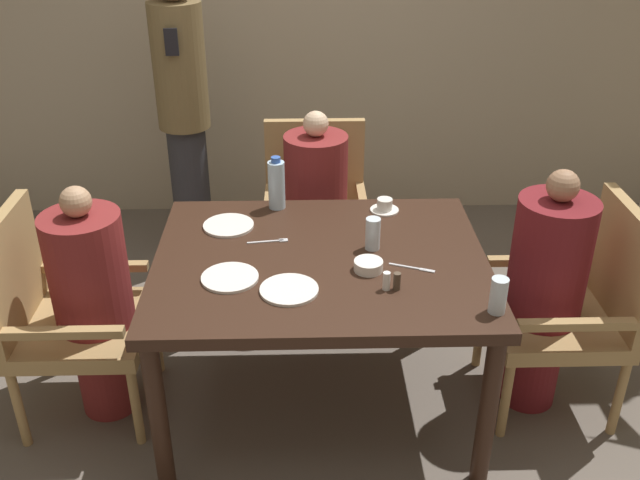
% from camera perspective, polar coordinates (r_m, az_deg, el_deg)
% --- Properties ---
extents(ground_plane, '(16.00, 16.00, 0.00)m').
position_cam_1_polar(ground_plane, '(3.31, 0.03, -12.67)').
color(ground_plane, '#60564C').
extents(dining_table, '(1.34, 1.08, 0.75)m').
position_cam_1_polar(dining_table, '(2.92, 0.03, -2.82)').
color(dining_table, '#331E14').
rests_on(dining_table, ground_plane).
extents(chair_left_side, '(0.54, 0.54, 0.94)m').
position_cam_1_polar(chair_left_side, '(3.17, -20.11, -5.34)').
color(chair_left_side, '#A88451').
rests_on(chair_left_side, ground_plane).
extents(diner_in_left_chair, '(0.32, 0.32, 1.07)m').
position_cam_1_polar(diner_in_left_chair, '(3.10, -17.65, -4.73)').
color(diner_in_left_chair, maroon).
rests_on(diner_in_left_chair, ground_plane).
extents(chair_far_side, '(0.54, 0.54, 0.94)m').
position_cam_1_polar(chair_far_side, '(3.83, -0.37, 2.64)').
color(chair_far_side, '#A88451').
rests_on(chair_far_side, ground_plane).
extents(diner_in_far_chair, '(0.32, 0.32, 1.09)m').
position_cam_1_polar(diner_in_far_chair, '(3.67, -0.32, 2.38)').
color(diner_in_far_chair, maroon).
rests_on(diner_in_far_chair, ground_plane).
extents(chair_right_side, '(0.54, 0.54, 0.94)m').
position_cam_1_polar(chair_right_side, '(3.21, 19.84, -4.75)').
color(chair_right_side, '#A88451').
rests_on(chair_right_side, ground_plane).
extents(diner_in_right_chair, '(0.32, 0.32, 1.12)m').
position_cam_1_polar(diner_in_right_chair, '(3.13, 17.51, -3.85)').
color(diner_in_right_chair, maroon).
rests_on(diner_in_right_chair, ground_plane).
extents(standing_host, '(0.29, 0.33, 1.72)m').
position_cam_1_polar(standing_host, '(4.15, -10.89, 10.45)').
color(standing_host, '#2D2D33').
rests_on(standing_host, ground_plane).
extents(plate_main_left, '(0.22, 0.22, 0.01)m').
position_cam_1_polar(plate_main_left, '(2.75, -7.22, -3.00)').
color(plate_main_left, white).
rests_on(plate_main_left, dining_table).
extents(plate_main_right, '(0.22, 0.22, 0.01)m').
position_cam_1_polar(plate_main_right, '(3.13, -7.33, 1.16)').
color(plate_main_right, white).
rests_on(plate_main_right, dining_table).
extents(plate_dessert_center, '(0.22, 0.22, 0.01)m').
position_cam_1_polar(plate_dessert_center, '(2.66, -2.49, -4.00)').
color(plate_dessert_center, white).
rests_on(plate_dessert_center, dining_table).
extents(teacup_with_saucer, '(0.13, 0.13, 0.06)m').
position_cam_1_polar(teacup_with_saucer, '(3.25, 5.19, 2.71)').
color(teacup_with_saucer, white).
rests_on(teacup_with_saucer, dining_table).
extents(bowl_small, '(0.11, 0.11, 0.04)m').
position_cam_1_polar(bowl_small, '(2.78, 3.89, -2.06)').
color(bowl_small, white).
rests_on(bowl_small, dining_table).
extents(water_bottle, '(0.08, 0.08, 0.25)m').
position_cam_1_polar(water_bottle, '(3.24, -3.50, 4.47)').
color(water_bottle, silver).
rests_on(water_bottle, dining_table).
extents(glass_tall_near, '(0.06, 0.06, 0.14)m').
position_cam_1_polar(glass_tall_near, '(2.91, 4.25, 0.50)').
color(glass_tall_near, silver).
rests_on(glass_tall_near, dining_table).
extents(glass_tall_mid, '(0.06, 0.06, 0.14)m').
position_cam_1_polar(glass_tall_mid, '(2.58, 14.08, -4.33)').
color(glass_tall_mid, silver).
rests_on(glass_tall_mid, dining_table).
extents(salt_shaker, '(0.03, 0.03, 0.07)m').
position_cam_1_polar(salt_shaker, '(2.66, 5.34, -3.28)').
color(salt_shaker, white).
rests_on(salt_shaker, dining_table).
extents(pepper_shaker, '(0.03, 0.03, 0.07)m').
position_cam_1_polar(pepper_shaker, '(2.66, 6.18, -3.30)').
color(pepper_shaker, '#4C3D2D').
rests_on(pepper_shaker, dining_table).
extents(fork_beside_plate, '(0.17, 0.04, 0.00)m').
position_cam_1_polar(fork_beside_plate, '(2.99, -3.85, -0.09)').
color(fork_beside_plate, silver).
rests_on(fork_beside_plate, dining_table).
extents(knife_beside_plate, '(0.18, 0.08, 0.00)m').
position_cam_1_polar(knife_beside_plate, '(2.82, 7.56, -2.24)').
color(knife_beside_plate, silver).
rests_on(knife_beside_plate, dining_table).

